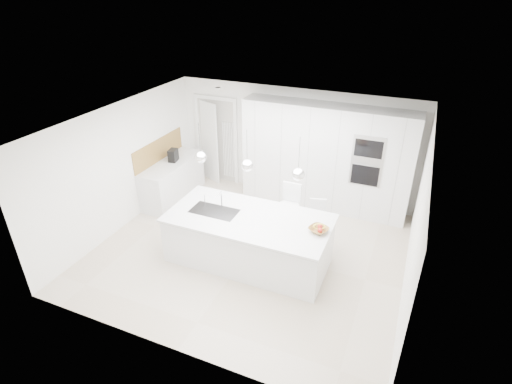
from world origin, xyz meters
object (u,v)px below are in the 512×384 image
at_px(fruit_bowl, 319,230).
at_px(espresso_machine, 173,155).
at_px(island_base, 248,241).
at_px(bar_stool_right, 315,225).
at_px(bar_stool_left, 289,213).

relative_size(fruit_bowl, espresso_machine, 1.13).
relative_size(island_base, espresso_machine, 10.27).
xyz_separation_m(fruit_bowl, bar_stool_right, (-0.26, 0.81, -0.45)).
distance_m(island_base, bar_stool_left, 1.05).
bearing_deg(espresso_machine, bar_stool_left, -22.68).
distance_m(fruit_bowl, bar_stool_left, 1.22).
distance_m(island_base, fruit_bowl, 1.32).
relative_size(fruit_bowl, bar_stool_left, 0.27).
xyz_separation_m(espresso_machine, bar_stool_left, (2.96, -0.64, -0.46)).
bearing_deg(bar_stool_left, fruit_bowl, -47.61).
height_order(fruit_bowl, espresso_machine, espresso_machine).
height_order(bar_stool_left, bar_stool_right, bar_stool_left).
height_order(island_base, fruit_bowl, fruit_bowl).
height_order(island_base, espresso_machine, espresso_machine).
bearing_deg(island_base, fruit_bowl, 3.84).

